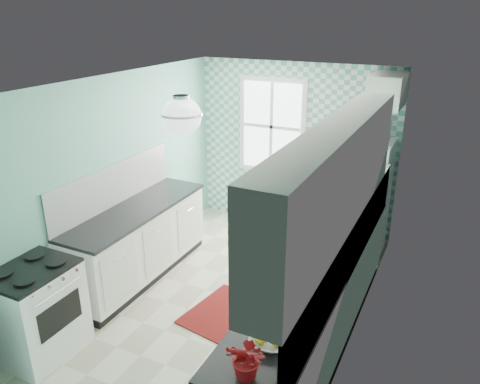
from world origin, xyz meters
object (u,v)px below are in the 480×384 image
at_px(ceiling_light, 182,116).
at_px(fruit_bowl, 268,342).
at_px(potted_plant, 248,359).
at_px(microwave, 368,129).
at_px(stove, 38,310).
at_px(sink, 344,228).
at_px(fridge, 360,198).

relative_size(ceiling_light, fruit_bowl, 1.29).
height_order(potted_plant, microwave, microwave).
relative_size(ceiling_light, stove, 0.38).
bearing_deg(ceiling_light, sink, 47.15).
height_order(sink, microwave, microwave).
height_order(fridge, fruit_bowl, fridge).
relative_size(fridge, potted_plant, 5.30).
distance_m(fridge, sink, 1.32).
distance_m(ceiling_light, sink, 2.25).
bearing_deg(sink, ceiling_light, -135.39).
height_order(ceiling_light, potted_plant, ceiling_light).
bearing_deg(fridge, fruit_bowl, -86.52).
bearing_deg(potted_plant, sink, 89.92).
xyz_separation_m(fridge, microwave, (0.00, 0.00, 0.95)).
bearing_deg(ceiling_light, stove, -144.84).
xyz_separation_m(fridge, potted_plant, (0.09, -3.80, 0.29)).
xyz_separation_m(stove, microwave, (2.31, 3.45, 1.26)).
distance_m(ceiling_light, fridge, 3.22).
relative_size(sink, fruit_bowl, 2.05).
height_order(fridge, microwave, microwave).
distance_m(stove, fruit_bowl, 2.45).
height_order(sink, potted_plant, sink).
relative_size(ceiling_light, potted_plant, 1.16).
relative_size(ceiling_light, microwave, 0.64).
bearing_deg(fridge, sink, -83.91).
distance_m(fridge, microwave, 0.95).
height_order(ceiling_light, microwave, ceiling_light).
relative_size(stove, microwave, 1.67).
height_order(ceiling_light, stove, ceiling_light).
relative_size(ceiling_light, fridge, 0.22).
bearing_deg(fridge, potted_plant, -86.65).
relative_size(fridge, sink, 2.87).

